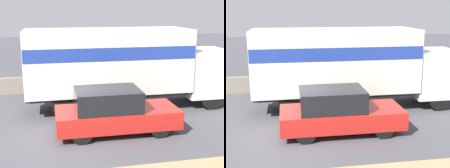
% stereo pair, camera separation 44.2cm
% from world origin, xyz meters
% --- Properties ---
extents(ground_plane, '(80.00, 80.00, 0.00)m').
position_xyz_m(ground_plane, '(0.00, 0.00, 0.00)').
color(ground_plane, '#47474C').
extents(stone_wall_backdrop, '(60.00, 0.35, 0.87)m').
position_xyz_m(stone_wall_backdrop, '(0.00, 6.48, 0.44)').
color(stone_wall_backdrop, gray).
rests_on(stone_wall_backdrop, ground_plane).
extents(box_truck, '(9.26, 2.45, 3.61)m').
position_xyz_m(box_truck, '(2.62, 2.95, 2.12)').
color(box_truck, silver).
rests_on(box_truck, ground_plane).
extents(car_hatchback, '(4.47, 1.82, 1.67)m').
position_xyz_m(car_hatchback, '(1.63, 0.19, 0.82)').
color(car_hatchback, '#B21E19').
rests_on(car_hatchback, ground_plane).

